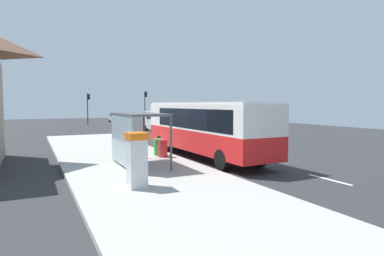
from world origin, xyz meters
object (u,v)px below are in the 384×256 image
Objects in this scene: white_van at (160,120)px; sedan_near at (116,118)px; bus at (204,126)px; bus_shelter at (133,126)px; traffic_light_near_side at (145,102)px; recycling_bin_red at (163,148)px; traffic_light_far_side at (88,104)px; recycling_bin_green at (158,147)px; ticket_machine at (137,159)px.

sedan_near is (0.10, 21.56, -0.55)m from white_van.
bus is 39.35m from sedan_near.
bus_shelter is (-8.71, -40.83, 1.31)m from sedan_near.
traffic_light_near_side is (3.20, -6.23, 2.62)m from sedan_near.
traffic_light_far_side is (1.10, 33.56, 2.47)m from recycling_bin_red.
sedan_near is 39.53m from recycling_bin_red.
recycling_bin_green is at bearing -99.63° from sedan_near.
white_van reaches higher than sedan_near.
bus is 2.88m from recycling_bin_green.
traffic_light_near_side is at bearing 73.51° from recycling_bin_red.
bus_shelter is (-2.21, -1.84, 1.44)m from recycling_bin_red.
recycling_bin_red is at bearing -106.49° from traffic_light_near_side.
recycling_bin_red is 0.70m from recycling_bin_green.
recycling_bin_green is 0.18× the size of traffic_light_near_side.
recycling_bin_green is at bearing -91.92° from traffic_light_far_side.
bus is 33.72m from traffic_light_near_side.
recycling_bin_green is (-2.49, 0.84, -1.19)m from bus.
traffic_light_far_side is at bearing 83.76° from ticket_machine.
traffic_light_far_side is at bearing 88.08° from recycling_bin_green.
traffic_light_near_side is (7.21, 32.91, 1.57)m from bus.
recycling_bin_red is at bearing 176.67° from bus.
sedan_near is 41.77m from bus_shelter.
ticket_machine is 0.38× the size of traffic_light_near_side.
bus is 33.76m from traffic_light_far_side.
recycling_bin_red is 1.00× the size of recycling_bin_green.
white_van is 17.92m from recycling_bin_green.
traffic_light_near_side is 8.64m from traffic_light_far_side.
sedan_near is 4.65× the size of recycling_bin_green.
sedan_near is 2.27× the size of ticket_machine.
ticket_machine is (-5.69, -5.65, -0.67)m from bus.
bus_shelter is at bearing -114.08° from white_van.
bus_shelter is at bearing -140.20° from recycling_bin_red.
traffic_light_near_side is (9.70, 32.76, 2.75)m from recycling_bin_red.
bus is 2.51× the size of sedan_near.
ticket_machine is at bearing -102.22° from sedan_near.
recycling_bin_red is at bearing 39.80° from bus_shelter.
recycling_bin_green is 0.24× the size of bus_shelter.
sedan_near is at bearing 77.78° from ticket_machine.
traffic_light_far_side is at bearing -134.83° from sedan_near.
recycling_bin_green is at bearing 90.00° from recycling_bin_red.
traffic_light_near_side is at bearing 77.86° from white_van.
ticket_machine reaches higher than recycling_bin_green.
recycling_bin_red is at bearing -91.88° from traffic_light_far_side.
white_van is 25.13m from ticket_machine.
bus_shelter is (-8.61, -19.27, 0.75)m from white_van.
bus is at bearing -3.33° from recycling_bin_red.
traffic_light_near_side reaches higher than white_van.
ticket_machine is (-9.70, -44.79, 0.38)m from sedan_near.
bus is 2.76m from recycling_bin_red.
sedan_near is at bearing 80.54° from recycling_bin_red.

